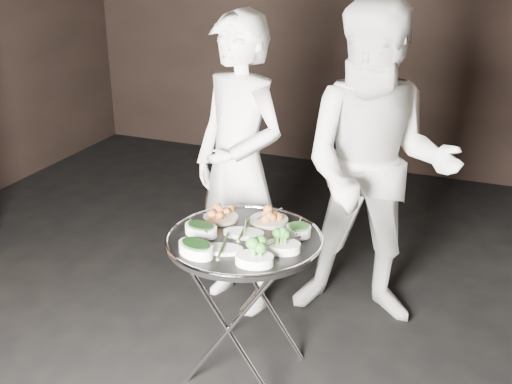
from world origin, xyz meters
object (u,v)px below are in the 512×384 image
at_px(serving_tray, 244,240).
at_px(waiter_right, 376,169).
at_px(waiter_left, 239,167).
at_px(tray_stand, 245,300).

relative_size(serving_tray, waiter_right, 0.41).
bearing_deg(waiter_left, serving_tray, -40.94).
distance_m(waiter_left, waiter_right, 0.77).
bearing_deg(waiter_right, waiter_left, -178.56).
xyz_separation_m(tray_stand, serving_tray, (0.00, 0.00, 0.34)).
xyz_separation_m(tray_stand, waiter_right, (0.46, 0.77, 0.50)).
relative_size(waiter_left, waiter_right, 0.95).
height_order(tray_stand, waiter_left, waiter_left).
height_order(tray_stand, serving_tray, serving_tray).
distance_m(tray_stand, waiter_left, 0.83).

